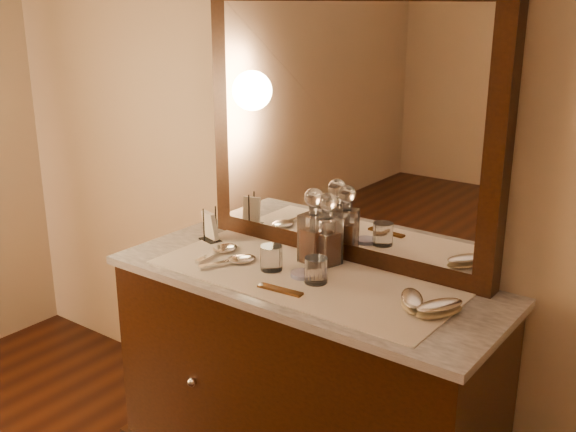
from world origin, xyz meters
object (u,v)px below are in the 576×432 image
object	(u,v)px
hand_mirror_inner	(237,260)
brush_near	(412,301)
napkin_rack	(210,228)
decanter_left	(314,234)
decanter_right	(328,237)
mirror_frame	(345,126)
hand_mirror_outer	(222,250)
dresser_cabinet	(304,385)
comb	(280,290)
brush_far	(439,308)
pin_dish	(303,274)

from	to	relation	value
hand_mirror_inner	brush_near	bearing A→B (deg)	3.25
napkin_rack	decanter_left	world-z (taller)	decanter_left
decanter_left	decanter_right	xyz separation A→B (m)	(0.05, 0.01, -0.00)
mirror_frame	hand_mirror_outer	size ratio (longest dim) A/B	5.28
dresser_cabinet	decanter_left	size ratio (longest dim) A/B	4.92
hand_mirror_outer	dresser_cabinet	bearing A→B (deg)	0.20
hand_mirror_outer	brush_near	bearing A→B (deg)	-0.62
napkin_rack	decanter_left	size ratio (longest dim) A/B	0.50
mirror_frame	comb	xyz separation A→B (m)	(0.01, -0.41, -0.49)
mirror_frame	brush_far	bearing A→B (deg)	-26.44
brush_near	brush_far	xyz separation A→B (m)	(0.10, -0.00, 0.00)
napkin_rack	brush_near	world-z (taller)	napkin_rack
pin_dish	comb	xyz separation A→B (m)	(0.01, -0.15, -0.00)
pin_dish	brush_near	size ratio (longest dim) A/B	0.51
decanter_right	hand_mirror_inner	distance (m)	0.35
brush_near	hand_mirror_outer	bearing A→B (deg)	179.38
napkin_rack	brush_far	distance (m)	1.04
napkin_rack	decanter_right	size ratio (longest dim) A/B	0.52
napkin_rack	comb	bearing A→B (deg)	-23.68
dresser_cabinet	brush_far	distance (m)	0.70
napkin_rack	hand_mirror_outer	distance (m)	0.16
dresser_cabinet	decanter_left	bearing A→B (deg)	112.15
pin_dish	hand_mirror_inner	world-z (taller)	hand_mirror_inner
mirror_frame	brush_near	bearing A→B (deg)	-31.10
dresser_cabinet	hand_mirror_inner	bearing A→B (deg)	-169.71
decanter_right	hand_mirror_outer	size ratio (longest dim) A/B	1.20
hand_mirror_outer	brush_far	bearing A→B (deg)	-0.72
pin_dish	brush_far	size ratio (longest dim) A/B	0.47
dresser_cabinet	decanter_right	size ratio (longest dim) A/B	5.15
comb	decanter_right	xyz separation A→B (m)	(-0.01, 0.30, 0.10)
comb	brush_near	xyz separation A→B (m)	(0.41, 0.15, 0.02)
dresser_cabinet	brush_near	distance (m)	0.63
comb	decanter_right	size ratio (longest dim) A/B	0.61
dresser_cabinet	comb	distance (m)	0.48
pin_dish	hand_mirror_inner	size ratio (longest dim) A/B	0.37
brush_far	hand_mirror_inner	distance (m)	0.79
pin_dish	hand_mirror_outer	size ratio (longest dim) A/B	0.38
brush_near	hand_mirror_outer	distance (m)	0.81
mirror_frame	decanter_left	bearing A→B (deg)	-113.60
decanter_left	hand_mirror_inner	distance (m)	0.30
brush_far	decanter_left	bearing A→B (deg)	166.24
hand_mirror_inner	comb	bearing A→B (deg)	-21.28
pin_dish	comb	bearing A→B (deg)	-84.96
decanter_left	decanter_right	size ratio (longest dim) A/B	1.05
dresser_cabinet	brush_near	bearing A→B (deg)	-1.37
decanter_left	decanter_right	bearing A→B (deg)	14.80
dresser_cabinet	mirror_frame	size ratio (longest dim) A/B	1.17
brush_far	comb	bearing A→B (deg)	-163.64
decanter_left	mirror_frame	bearing A→B (deg)	66.40
hand_mirror_inner	decanter_left	bearing A→B (deg)	38.46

